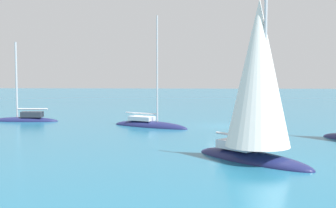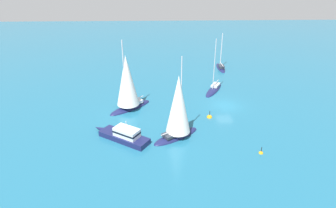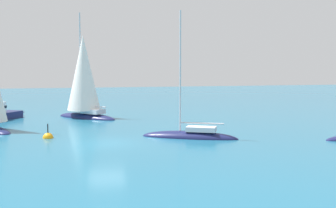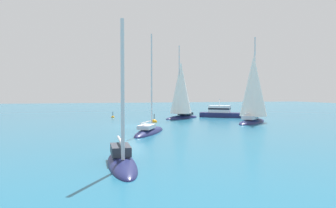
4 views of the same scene
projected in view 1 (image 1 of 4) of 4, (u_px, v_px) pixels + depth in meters
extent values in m
plane|color=#1E607F|center=(223.00, 126.00, 38.68)|extent=(160.00, 160.00, 0.00)
ellipsoid|color=#191E4C|center=(150.00, 127.00, 38.20)|extent=(4.75, 7.01, 0.99)
cube|color=silver|center=(142.00, 118.00, 38.58)|extent=(1.98, 2.40, 0.35)
cylinder|color=silver|center=(157.00, 69.00, 37.48)|extent=(0.13, 0.13, 8.72)
cylinder|color=silver|center=(141.00, 113.00, 38.57)|extent=(1.61, 2.87, 0.10)
ellipsoid|color=#191E4C|center=(24.00, 121.00, 42.36)|extent=(1.44, 6.40, 0.80)
cube|color=#2D333D|center=(32.00, 114.00, 42.28)|extent=(1.00, 1.92, 0.50)
cylinder|color=silver|center=(16.00, 80.00, 42.10)|extent=(0.19, 0.19, 6.93)
cylinder|color=silver|center=(32.00, 109.00, 42.24)|extent=(0.16, 2.88, 0.15)
ellipsoid|color=#191E4C|center=(252.00, 161.00, 23.88)|extent=(6.82, 6.46, 1.02)
cube|color=silver|center=(239.00, 145.00, 24.51)|extent=(2.58, 2.53, 0.45)
cylinder|color=silver|center=(265.00, 54.00, 22.90)|extent=(0.16, 0.16, 10.12)
cylinder|color=silver|center=(239.00, 136.00, 24.50)|extent=(2.55, 2.34, 0.13)
cone|color=white|center=(259.00, 73.00, 23.28)|extent=(4.71, 4.71, 7.59)
sphere|color=orange|center=(276.00, 131.00, 35.35)|extent=(0.77, 0.77, 0.77)
cylinder|color=black|center=(276.00, 122.00, 35.29)|extent=(0.08, 0.08, 0.66)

